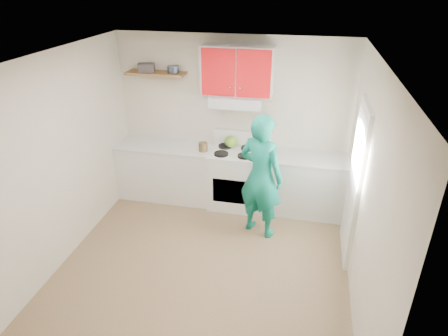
% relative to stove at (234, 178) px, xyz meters
% --- Properties ---
extents(floor, '(3.80, 3.80, 0.00)m').
position_rel_stove_xyz_m(floor, '(-0.10, -1.57, -0.46)').
color(floor, brown).
rests_on(floor, ground).
extents(ceiling, '(3.60, 3.80, 0.04)m').
position_rel_stove_xyz_m(ceiling, '(-0.10, -1.57, 2.14)').
color(ceiling, white).
rests_on(ceiling, floor).
extents(back_wall, '(3.60, 0.04, 2.60)m').
position_rel_stove_xyz_m(back_wall, '(-0.10, 0.32, 0.84)').
color(back_wall, beige).
rests_on(back_wall, floor).
extents(front_wall, '(3.60, 0.04, 2.60)m').
position_rel_stove_xyz_m(front_wall, '(-0.10, -3.47, 0.84)').
color(front_wall, beige).
rests_on(front_wall, floor).
extents(left_wall, '(0.04, 3.80, 2.60)m').
position_rel_stove_xyz_m(left_wall, '(-1.90, -1.57, 0.84)').
color(left_wall, beige).
rests_on(left_wall, floor).
extents(right_wall, '(0.04, 3.80, 2.60)m').
position_rel_stove_xyz_m(right_wall, '(1.70, -1.57, 0.84)').
color(right_wall, beige).
rests_on(right_wall, floor).
extents(door, '(0.05, 0.85, 2.05)m').
position_rel_stove_xyz_m(door, '(1.68, -0.88, 0.56)').
color(door, white).
rests_on(door, floor).
extents(door_glass, '(0.01, 0.55, 0.95)m').
position_rel_stove_xyz_m(door_glass, '(1.65, -0.88, 0.99)').
color(door_glass, white).
rests_on(door_glass, door).
extents(counter_left, '(1.52, 0.60, 0.90)m').
position_rel_stove_xyz_m(counter_left, '(-1.14, 0.02, -0.01)').
color(counter_left, silver).
rests_on(counter_left, floor).
extents(counter_right, '(1.32, 0.60, 0.90)m').
position_rel_stove_xyz_m(counter_right, '(1.04, 0.02, -0.01)').
color(counter_right, silver).
rests_on(counter_right, floor).
extents(stove, '(0.76, 0.65, 0.92)m').
position_rel_stove_xyz_m(stove, '(0.00, 0.00, 0.00)').
color(stove, white).
rests_on(stove, floor).
extents(range_hood, '(0.76, 0.44, 0.15)m').
position_rel_stove_xyz_m(range_hood, '(0.00, 0.10, 1.24)').
color(range_hood, silver).
rests_on(range_hood, back_wall).
extents(upper_cabinets, '(1.02, 0.33, 0.70)m').
position_rel_stove_xyz_m(upper_cabinets, '(0.00, 0.16, 1.66)').
color(upper_cabinets, red).
rests_on(upper_cabinets, back_wall).
extents(shelf, '(0.90, 0.30, 0.04)m').
position_rel_stove_xyz_m(shelf, '(-1.25, 0.18, 1.56)').
color(shelf, brown).
rests_on(shelf, back_wall).
extents(books, '(0.28, 0.23, 0.12)m').
position_rel_stove_xyz_m(books, '(-1.39, 0.16, 1.64)').
color(books, '#3C3537').
rests_on(books, shelf).
extents(tin, '(0.20, 0.20, 0.10)m').
position_rel_stove_xyz_m(tin, '(-0.98, 0.17, 1.63)').
color(tin, '#333D4C').
rests_on(tin, shelf).
extents(kettle, '(0.27, 0.27, 0.18)m').
position_rel_stove_xyz_m(kettle, '(-0.09, 0.17, 0.55)').
color(kettle, '#5B8B26').
rests_on(kettle, stove).
extents(crock, '(0.16, 0.16, 0.16)m').
position_rel_stove_xyz_m(crock, '(-0.48, -0.07, 0.52)').
color(crock, '#503F23').
rests_on(crock, counter_left).
extents(cutting_board, '(0.31, 0.26, 0.02)m').
position_rel_stove_xyz_m(cutting_board, '(0.88, -0.02, 0.45)').
color(cutting_board, olive).
rests_on(cutting_board, counter_right).
extents(silicone_mat, '(0.34, 0.31, 0.01)m').
position_rel_stove_xyz_m(silicone_mat, '(1.30, -0.03, 0.44)').
color(silicone_mat, red).
rests_on(silicone_mat, counter_right).
extents(person, '(0.77, 0.65, 1.78)m').
position_rel_stove_xyz_m(person, '(0.49, -0.67, 0.43)').
color(person, '#0D7863').
rests_on(person, floor).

